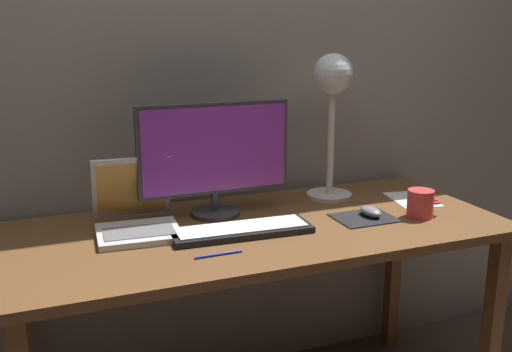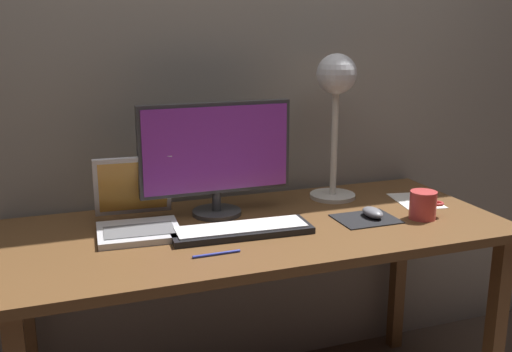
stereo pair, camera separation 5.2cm
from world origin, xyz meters
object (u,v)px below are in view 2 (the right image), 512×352
at_px(keyboard_main, 241,230).
at_px(mouse, 373,212).
at_px(laptop, 136,210).
at_px(desk_lamp, 336,93).
at_px(pen, 217,254).
at_px(coffee_mug, 423,205).
at_px(monitor, 216,154).

bearing_deg(keyboard_main, mouse, -0.71).
xyz_separation_m(laptop, desk_lamp, (0.74, 0.09, 0.33)).
xyz_separation_m(desk_lamp, mouse, (0.02, -0.26, -0.37)).
height_order(mouse, pen, mouse).
xyz_separation_m(mouse, coffee_mug, (0.16, -0.06, 0.03)).
height_order(keyboard_main, pen, keyboard_main).
height_order(desk_lamp, coffee_mug, desk_lamp).
bearing_deg(mouse, keyboard_main, 179.29).
height_order(laptop, mouse, laptop).
distance_m(keyboard_main, coffee_mug, 0.62).
distance_m(laptop, coffee_mug, 0.94).
bearing_deg(monitor, keyboard_main, -85.15).
bearing_deg(keyboard_main, pen, -130.29).
distance_m(monitor, mouse, 0.56).
bearing_deg(monitor, pen, -106.41).
relative_size(monitor, mouse, 5.40).
relative_size(keyboard_main, coffee_mug, 3.61).
bearing_deg(monitor, coffee_mug, -23.23).
height_order(monitor, laptop, monitor).
xyz_separation_m(laptop, pen, (0.18, -0.30, -0.06)).
bearing_deg(desk_lamp, laptop, -172.73).
height_order(monitor, pen, monitor).
distance_m(laptop, mouse, 0.78).
bearing_deg(desk_lamp, keyboard_main, -150.21).
bearing_deg(pen, coffee_mug, 6.03).
bearing_deg(laptop, monitor, 9.63).
height_order(laptop, coffee_mug, laptop).
xyz_separation_m(keyboard_main, desk_lamp, (0.45, 0.26, 0.38)).
relative_size(desk_lamp, coffee_mug, 4.31).
distance_m(monitor, pen, 0.42).
bearing_deg(desk_lamp, coffee_mug, -61.83).
relative_size(coffee_mug, pen, 0.88).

